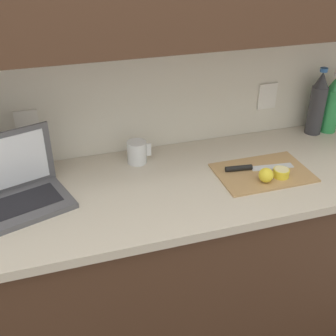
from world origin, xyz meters
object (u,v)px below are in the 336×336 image
at_px(lemon_whole_beside, 266,175).
at_px(bottle_oil_tall, 332,105).
at_px(cutting_board, 263,173).
at_px(laptop, 10,190).
at_px(lemon_half_cut, 281,173).
at_px(knife, 247,168).
at_px(bottle_green_soda, 317,104).
at_px(measuring_cup, 137,152).

xyz_separation_m(lemon_whole_beside, bottle_oil_tall, (0.51, 0.34, 0.09)).
xyz_separation_m(cutting_board, bottle_oil_tall, (0.49, 0.27, 0.13)).
relative_size(laptop, lemon_half_cut, 6.71).
distance_m(cutting_board, bottle_oil_tall, 0.57).
height_order(knife, bottle_green_soda, bottle_green_soda).
bearing_deg(cutting_board, bottle_oil_tall, 28.89).
height_order(laptop, measuring_cup, laptop).
relative_size(knife, bottle_oil_tall, 1.00).
distance_m(laptop, measuring_cup, 0.52).
bearing_deg(lemon_half_cut, knife, 140.04).
height_order(cutting_board, bottle_oil_tall, bottle_oil_tall).
distance_m(laptop, lemon_half_cut, 1.01).
relative_size(bottle_green_soda, measuring_cup, 3.13).
distance_m(bottle_green_soda, bottle_oil_tall, 0.08).
height_order(knife, bottle_oil_tall, bottle_oil_tall).
xyz_separation_m(bottle_oil_tall, measuring_cup, (-0.95, -0.03, -0.08)).
bearing_deg(bottle_oil_tall, lemon_half_cut, -143.74).
relative_size(cutting_board, lemon_whole_beside, 6.46).
bearing_deg(lemon_whole_beside, measuring_cup, 144.64).
relative_size(knife, lemon_whole_beside, 5.02).
bearing_deg(lemon_half_cut, bottle_green_soda, 41.92).
xyz_separation_m(laptop, bottle_green_soda, (1.36, 0.19, 0.09)).
bearing_deg(measuring_cup, laptop, -162.08).
bearing_deg(bottle_green_soda, knife, -152.85).
bearing_deg(bottle_green_soda, laptop, -172.01).
bearing_deg(lemon_whole_beside, cutting_board, 68.85).
bearing_deg(laptop, bottle_green_soda, -9.66).
height_order(lemon_whole_beside, measuring_cup, measuring_cup).
height_order(cutting_board, measuring_cup, measuring_cup).
distance_m(laptop, knife, 0.90).
relative_size(laptop, knife, 1.47).
relative_size(laptop, lemon_whole_beside, 7.40).
height_order(laptop, bottle_green_soda, bottle_green_soda).
distance_m(lemon_half_cut, measuring_cup, 0.59).
xyz_separation_m(lemon_half_cut, bottle_green_soda, (0.36, 0.32, 0.12)).
relative_size(lemon_half_cut, bottle_green_soda, 0.20).
distance_m(laptop, cutting_board, 0.96).
xyz_separation_m(lemon_whole_beside, bottle_green_soda, (0.43, 0.34, 0.11)).
distance_m(knife, lemon_whole_beside, 0.11).
height_order(laptop, lemon_half_cut, laptop).
bearing_deg(bottle_oil_tall, measuring_cup, -178.15).
height_order(laptop, knife, laptop).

